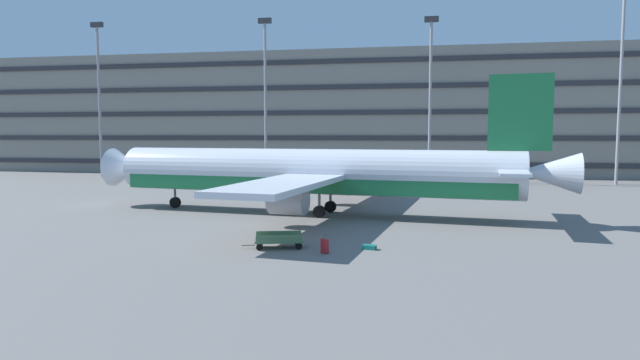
{
  "coord_description": "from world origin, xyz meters",
  "views": [
    {
      "loc": [
        10.3,
        -40.57,
        6.11
      ],
      "look_at": [
        3.79,
        -4.59,
        3.0
      ],
      "focal_mm": 30.06,
      "sensor_mm": 36.0,
      "label": 1
    }
  ],
  "objects_px": {
    "suitcase_red": "(369,247)",
    "baggage_cart": "(279,240)",
    "suitcase_silver": "(325,246)",
    "backpack_teal": "(323,244)",
    "airliner": "(315,174)"
  },
  "relations": [
    {
      "from": "airliner",
      "to": "backpack_teal",
      "type": "bearing_deg",
      "value": -77.0
    },
    {
      "from": "airliner",
      "to": "backpack_teal",
      "type": "xyz_separation_m",
      "value": [
        2.75,
        -11.91,
        -2.89
      ]
    },
    {
      "from": "suitcase_silver",
      "to": "baggage_cart",
      "type": "relative_size",
      "value": 0.29
    },
    {
      "from": "suitcase_red",
      "to": "baggage_cart",
      "type": "distance_m",
      "value": 4.89
    },
    {
      "from": "suitcase_silver",
      "to": "suitcase_red",
      "type": "relative_size",
      "value": 1.24
    },
    {
      "from": "suitcase_red",
      "to": "baggage_cart",
      "type": "height_order",
      "value": "baggage_cart"
    },
    {
      "from": "suitcase_silver",
      "to": "backpack_teal",
      "type": "relative_size",
      "value": 1.74
    },
    {
      "from": "airliner",
      "to": "suitcase_red",
      "type": "height_order",
      "value": "airliner"
    },
    {
      "from": "suitcase_silver",
      "to": "baggage_cart",
      "type": "height_order",
      "value": "suitcase_silver"
    },
    {
      "from": "airliner",
      "to": "suitcase_red",
      "type": "distance_m",
      "value": 13.24
    },
    {
      "from": "suitcase_red",
      "to": "baggage_cart",
      "type": "relative_size",
      "value": 0.23
    },
    {
      "from": "suitcase_red",
      "to": "baggage_cart",
      "type": "bearing_deg",
      "value": -173.86
    },
    {
      "from": "baggage_cart",
      "to": "suitcase_silver",
      "type": "bearing_deg",
      "value": -18.36
    },
    {
      "from": "suitcase_red",
      "to": "baggage_cart",
      "type": "xyz_separation_m",
      "value": [
        -4.85,
        -0.52,
        0.31
      ]
    },
    {
      "from": "suitcase_red",
      "to": "suitcase_silver",
      "type": "bearing_deg",
      "value": -147.26
    }
  ]
}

